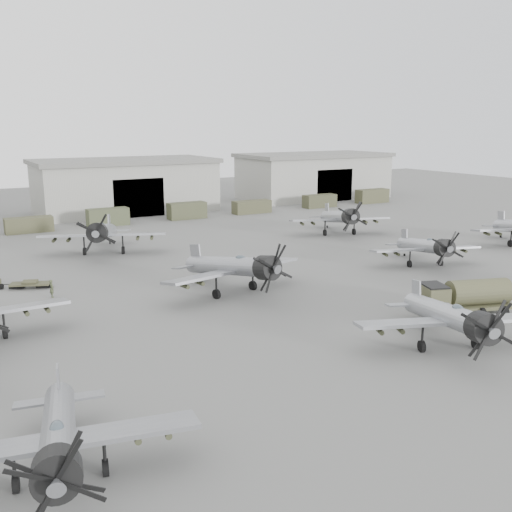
{
  "coord_description": "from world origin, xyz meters",
  "views": [
    {
      "loc": [
        -28.01,
        -30.71,
        14.17
      ],
      "look_at": [
        -2.98,
        13.14,
        2.5
      ],
      "focal_mm": 40.0,
      "sensor_mm": 36.0,
      "label": 1
    }
  ],
  "objects": [
    {
      "name": "aircraft_near_0",
      "position": [
        -24.73,
        -9.19,
        2.07
      ],
      "size": [
        11.49,
        10.34,
        4.56
      ],
      "rotation": [
        0.0,
        0.0,
        -0.19
      ],
      "color": "gray",
      "rests_on": "ground"
    },
    {
      "name": "aircraft_mid_2",
      "position": [
        15.09,
        9.78,
        2.08
      ],
      "size": [
        11.41,
        10.28,
        4.58
      ],
      "rotation": [
        0.0,
        0.0,
        -0.32
      ],
      "color": "#97999F",
      "rests_on": "ground"
    },
    {
      "name": "fuel_tanker",
      "position": [
        6.19,
        -2.73,
        1.59
      ],
      "size": [
        7.55,
        4.52,
        2.77
      ],
      "rotation": [
        0.0,
        0.0,
        -0.32
      ],
      "color": "#494930",
      "rests_on": "ground"
    },
    {
      "name": "ground",
      "position": [
        0.0,
        0.0,
        0.0
      ],
      "size": [
        220.0,
        220.0,
        0.0
      ],
      "primitive_type": "plane",
      "color": "#545452",
      "rests_on": "ground"
    },
    {
      "name": "support_truck_3",
      "position": [
        -6.41,
        50.0,
        1.24
      ],
      "size": [
        5.8,
        2.2,
        2.48
      ],
      "primitive_type": "cube",
      "color": "#40462E",
      "rests_on": "ground"
    },
    {
      "name": "aircraft_mid_1",
      "position": [
        -6.31,
        10.73,
        2.41
      ],
      "size": [
        13.34,
        12.01,
        5.3
      ],
      "rotation": [
        0.0,
        0.0,
        0.19
      ],
      "color": "gray",
      "rests_on": "ground"
    },
    {
      "name": "support_truck_7",
      "position": [
        42.85,
        50.0,
        1.26
      ],
      "size": [
        6.46,
        2.2,
        2.52
      ],
      "primitive_type": "cube",
      "color": "#42422B",
      "rests_on": "ground"
    },
    {
      "name": "support_truck_5",
      "position": [
        17.25,
        50.0,
        1.04
      ],
      "size": [
        6.38,
        2.2,
        2.08
      ],
      "primitive_type": "cube",
      "color": "#41412B",
      "rests_on": "ground"
    },
    {
      "name": "tug_trailer",
      "position": [
        -23.24,
        22.29,
        0.44
      ],
      "size": [
        5.85,
        3.31,
        1.18
      ],
      "rotation": [
        0.0,
        0.0,
        -0.4
      ],
      "color": "#3D3D28",
      "rests_on": "ground"
    },
    {
      "name": "support_truck_4",
      "position": [
        5.82,
        50.0,
        1.26
      ],
      "size": [
        5.88,
        2.2,
        2.52
      ],
      "primitive_type": "cube",
      "color": "#3F422B",
      "rests_on": "ground"
    },
    {
      "name": "aircraft_far_1",
      "position": [
        17.98,
        27.66,
        2.4
      ],
      "size": [
        13.14,
        11.84,
        5.29
      ],
      "rotation": [
        0.0,
        0.0,
        -0.34
      ],
      "color": "#97999F",
      "rests_on": "ground"
    },
    {
      "name": "hangar_center",
      "position": [
        0.0,
        61.96,
        4.37
      ],
      "size": [
        29.0,
        14.8,
        8.7
      ],
      "color": "#9A9A90",
      "rests_on": "ground"
    },
    {
      "name": "aircraft_near_1",
      "position": [
        -0.21,
        -7.11,
        2.23
      ],
      "size": [
        12.12,
        10.95,
        4.91
      ],
      "rotation": [
        0.0,
        0.0,
        -0.37
      ],
      "color": "#9CA0A5",
      "rests_on": "ground"
    },
    {
      "name": "aircraft_far_0",
      "position": [
        -12.02,
        31.58,
        2.53
      ],
      "size": [
        13.73,
        12.41,
        5.57
      ],
      "rotation": [
        0.0,
        0.0,
        -0.38
      ],
      "color": "#9FA3A8",
      "rests_on": "ground"
    },
    {
      "name": "support_truck_6",
      "position": [
        30.88,
        50.0,
        1.11
      ],
      "size": [
        6.02,
        2.2,
        2.23
      ],
      "primitive_type": "cube",
      "color": "#3C3D28",
      "rests_on": "ground"
    },
    {
      "name": "hangar_right",
      "position": [
        38.0,
        61.96,
        4.37
      ],
      "size": [
        29.0,
        14.8,
        8.7
      ],
      "color": "#9A9A90",
      "rests_on": "ground"
    },
    {
      "name": "ground_crew",
      "position": [
        -20.14,
        17.62,
        0.77
      ],
      "size": [
        0.37,
        0.56,
        1.53
      ],
      "primitive_type": "imported",
      "rotation": [
        0.0,
        0.0,
        1.58
      ],
      "color": "#424A30",
      "rests_on": "ground"
    },
    {
      "name": "support_truck_2",
      "position": [
        -17.11,
        50.0,
        1.02
      ],
      "size": [
        6.12,
        2.2,
        2.05
      ],
      "primitive_type": "cube",
      "color": "#43432C",
      "rests_on": "ground"
    }
  ]
}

